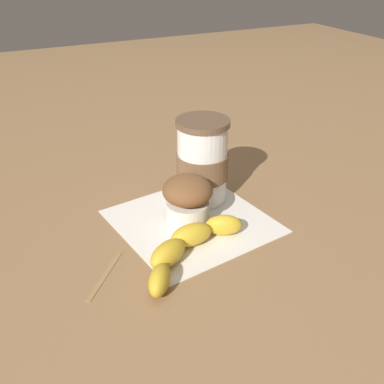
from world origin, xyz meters
TOP-DOWN VIEW (x-y plane):
  - ground_plane at (0.00, 0.00)m, footprint 3.00×3.00m
  - paper_napkin at (0.00, 0.00)m, footprint 0.27×0.27m
  - coffee_cup at (-0.06, 0.05)m, footprint 0.09×0.09m
  - muffin at (0.01, -0.01)m, footprint 0.08×0.08m
  - banana at (0.08, -0.05)m, footprint 0.13×0.20m
  - wooden_stirrer at (0.07, -0.17)m, footprint 0.09×0.08m

SIDE VIEW (x-z plane):
  - ground_plane at x=0.00m, z-range 0.00..0.00m
  - paper_napkin at x=0.00m, z-range 0.00..0.00m
  - wooden_stirrer at x=0.07m, z-range 0.00..0.00m
  - banana at x=0.08m, z-range 0.00..0.04m
  - muffin at x=0.01m, z-range 0.00..0.09m
  - coffee_cup at x=-0.06m, z-range 0.00..0.15m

